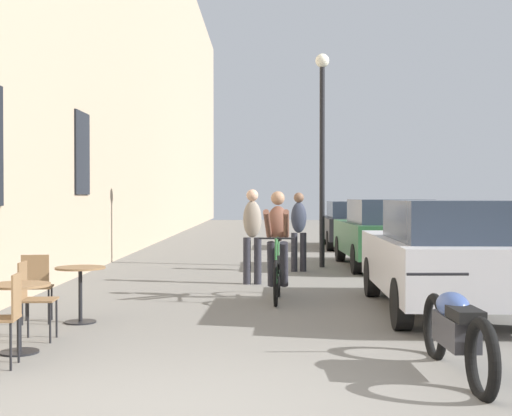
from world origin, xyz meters
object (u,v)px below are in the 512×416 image
at_px(cafe_table_near, 19,303).
at_px(cafe_chair_near_toward_street, 5,313).
at_px(cafe_table_mid, 80,282).
at_px(cyclist_on_bicycle, 278,248).
at_px(parked_car_third, 351,224).
at_px(parked_car_nearest, 446,254).
at_px(parked_motorcycle, 456,331).
at_px(pedestrian_mid, 299,227).
at_px(cafe_chair_near_toward_wall, 32,295).
at_px(pedestrian_near, 252,231).
at_px(cafe_chair_mid_toward_street, 36,283).
at_px(street_lamp, 322,132).
at_px(parked_car_second, 385,232).

height_order(cafe_table_near, cafe_chair_near_toward_street, cafe_chair_near_toward_street).
distance_m(cafe_table_mid, cyclist_on_bicycle, 3.34).
bearing_deg(parked_car_third, parked_car_nearest, -91.01).
bearing_deg(parked_motorcycle, pedestrian_mid, 96.33).
bearing_deg(parked_motorcycle, cafe_chair_near_toward_wall, 160.93).
distance_m(pedestrian_near, parked_car_third, 9.81).
relative_size(cafe_table_mid, parked_car_nearest, 0.16).
distance_m(parked_car_third, parked_motorcycle, 16.08).
height_order(pedestrian_near, parked_car_nearest, pedestrian_near).
bearing_deg(cafe_table_mid, pedestrian_mid, 63.66).
bearing_deg(cafe_chair_near_toward_street, cafe_chair_near_toward_wall, 96.96).
height_order(cyclist_on_bicycle, pedestrian_mid, pedestrian_mid).
xyz_separation_m(cafe_chair_near_toward_wall, parked_motorcycle, (4.37, -1.51, -0.11)).
xyz_separation_m(cafe_chair_mid_toward_street, street_lamp, (4.25, 7.33, 2.59)).
bearing_deg(cafe_table_mid, parked_motorcycle, -32.72).
xyz_separation_m(parked_car_nearest, parked_motorcycle, (-0.80, -3.49, -0.41)).
distance_m(cafe_chair_near_toward_street, parked_motorcycle, 4.23).
bearing_deg(parked_car_second, cafe_chair_near_toward_street, -118.77).
relative_size(cafe_table_near, parked_motorcycle, 0.34).
distance_m(cafe_chair_mid_toward_street, street_lamp, 8.86).
distance_m(cafe_chair_near_toward_street, parked_car_second, 10.87).
height_order(parked_car_nearest, parked_car_second, parked_car_nearest).
bearing_deg(cafe_chair_near_toward_wall, parked_car_third, 69.66).
height_order(cafe_table_near, street_lamp, street_lamp).
relative_size(cafe_chair_mid_toward_street, cyclist_on_bicycle, 0.51).
relative_size(cafe_chair_near_toward_wall, street_lamp, 0.18).
height_order(pedestrian_mid, parked_motorcycle, pedestrian_mid).
bearing_deg(parked_car_third, parked_car_second, -90.07).
xyz_separation_m(cafe_table_near, parked_car_third, (5.31, 15.17, 0.24)).
xyz_separation_m(cyclist_on_bicycle, parked_motorcycle, (1.53, -4.75, -0.41)).
xyz_separation_m(cafe_chair_mid_toward_street, pedestrian_mid, (3.67, 6.38, 0.45)).
height_order(cafe_table_mid, pedestrian_near, pedestrian_near).
distance_m(cafe_table_mid, parked_car_second, 8.80).
distance_m(cafe_chair_near_toward_wall, cafe_chair_mid_toward_street, 1.10).
xyz_separation_m(cafe_chair_near_toward_street, cafe_chair_near_toward_wall, (-0.15, 1.24, 0.00)).
height_order(cafe_chair_mid_toward_street, parked_motorcycle, cafe_chair_mid_toward_street).
relative_size(cafe_chair_near_toward_street, pedestrian_mid, 0.52).
bearing_deg(cafe_table_near, street_lamp, 66.74).
relative_size(pedestrian_near, parked_car_third, 0.42).
height_order(cafe_chair_near_toward_street, pedestrian_mid, pedestrian_mid).
height_order(pedestrian_mid, street_lamp, street_lamp).
distance_m(cafe_chair_mid_toward_street, pedestrian_near, 4.96).
height_order(cafe_table_mid, parked_car_third, parked_car_third).
relative_size(cafe_chair_near_toward_street, parked_car_third, 0.21).
bearing_deg(pedestrian_near, cafe_chair_near_toward_wall, -114.86).
bearing_deg(cafe_table_near, pedestrian_mid, 67.77).
distance_m(cafe_table_mid, parked_car_nearest, 4.99).
bearing_deg(parked_car_third, cafe_table_mid, -110.96).
bearing_deg(cafe_table_mid, street_lamp, 62.98).
bearing_deg(cafe_chair_near_toward_wall, cafe_table_near, -83.25).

